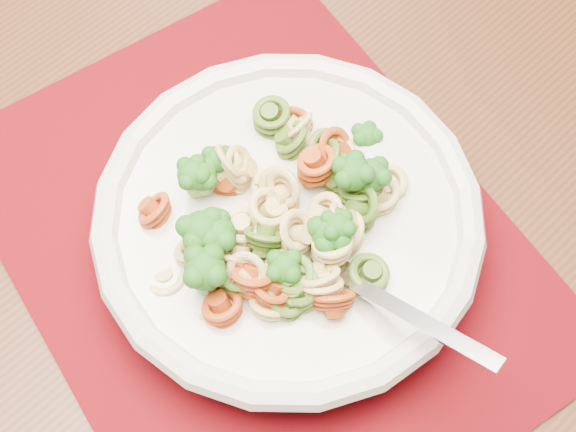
% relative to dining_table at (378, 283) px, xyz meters
% --- Properties ---
extents(dining_table, '(1.42, 1.15, 0.78)m').
position_rel_dining_table_xyz_m(dining_table, '(0.00, 0.00, 0.00)').
color(dining_table, '#4C2A15').
rests_on(dining_table, ground).
extents(placemat, '(0.54, 0.50, 0.00)m').
position_rel_dining_table_xyz_m(placemat, '(-0.08, -0.06, 0.13)').
color(placemat, '#510603').
rests_on(placemat, dining_table).
extents(pasta_bowl, '(0.28, 0.28, 0.05)m').
position_rel_dining_table_xyz_m(pasta_bowl, '(-0.06, -0.05, 0.16)').
color(pasta_bowl, beige).
rests_on(pasta_bowl, placemat).
extents(pasta_broccoli_heap, '(0.23, 0.23, 0.06)m').
position_rel_dining_table_xyz_m(pasta_broccoli_heap, '(-0.06, -0.05, 0.17)').
color(pasta_broccoli_heap, '#D8BB6A').
rests_on(pasta_broccoli_heap, pasta_bowl).
extents(fork, '(0.18, 0.06, 0.08)m').
position_rel_dining_table_xyz_m(fork, '(-0.02, -0.08, 0.17)').
color(fork, silver).
rests_on(fork, pasta_bowl).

